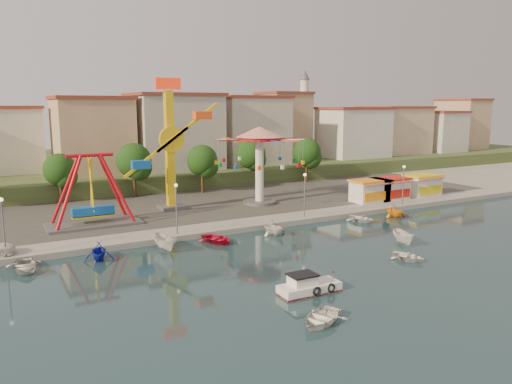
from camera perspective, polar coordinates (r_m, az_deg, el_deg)
ground at (r=45.35m, az=6.54°, el=-7.88°), size 200.00×200.00×0.00m
quay_deck at (r=101.13m, az=-14.37°, el=1.95°), size 200.00×100.00×0.60m
asphalt_pad at (r=70.97m, az=-7.69°, el=-0.88°), size 90.00×28.00×0.01m
hill_terrace at (r=105.78m, az=-15.10°, el=2.91°), size 200.00×60.00×3.00m
pirate_ship_ride at (r=57.95m, az=-18.27°, el=0.07°), size 10.00×5.00×8.00m
kamikaze_tower at (r=63.77m, az=-9.38°, el=4.92°), size 8.35×3.10×16.50m
wave_swinger at (r=66.59m, az=0.40°, el=5.09°), size 11.60×11.60×10.40m
booth_left at (r=70.44m, az=12.88°, el=0.16°), size 5.40×3.78×3.08m
booth_mid at (r=72.96m, az=15.06°, el=0.40°), size 5.40×3.78×3.08m
booth_right at (r=77.61m, az=18.53°, el=0.78°), size 5.40×3.78×3.08m
lamp_post_0 at (r=49.16m, az=-26.88°, el=-3.76°), size 0.14×0.14×5.00m
lamp_post_1 at (r=52.12m, az=-9.07°, el=-2.06°), size 0.14×0.14×5.00m
lamp_post_2 at (r=59.39m, az=5.57°, el=-0.51°), size 0.14×0.14×5.00m
lamp_post_3 at (r=69.65m, az=16.47°, el=0.67°), size 0.14×0.14×5.00m
tree_1 at (r=72.33m, az=-21.52°, el=2.40°), size 4.35×4.35×6.80m
tree_2 at (r=73.79m, az=-13.80°, el=3.50°), size 5.02×5.02×7.85m
tree_3 at (r=75.73m, az=-6.18°, el=3.62°), size 4.68×4.68×7.32m
tree_4 at (r=82.72m, az=-0.59°, el=4.34°), size 4.86×4.86×7.60m
tree_5 at (r=86.44m, az=5.84°, el=4.50°), size 4.83×4.83×7.54m
building_1 at (r=86.68m, az=-26.49°, el=4.60°), size 12.33×9.01×8.63m
building_2 at (r=88.75m, az=-18.05°, el=6.09°), size 11.95×9.28×11.23m
building_3 at (r=89.52m, az=-8.89°, el=5.84°), size 12.59×10.50×9.20m
building_4 at (r=98.03m, az=-2.15°, el=6.31°), size 10.75×9.23×9.24m
building_5 at (r=103.12m, az=4.97°, el=7.01°), size 12.77×10.96×11.21m
building_6 at (r=108.92m, az=10.62°, el=7.33°), size 8.23×8.98×12.36m
building_7 at (r=120.52m, az=13.47°, el=6.61°), size 11.59×10.93×8.76m
building_8 at (r=125.89m, az=20.24°, el=7.27°), size 12.84×9.28×12.58m
building_9 at (r=138.16m, az=23.02°, el=6.58°), size 12.95×9.17×9.21m
minaret at (r=108.07m, az=5.51°, el=9.22°), size 2.80×2.80×18.00m
cabin_motorboat at (r=37.93m, az=5.96°, el=-10.78°), size 4.79×2.02×1.67m
rowboat_a at (r=47.39m, az=16.97°, el=-7.06°), size 3.01×3.65×0.66m
rowboat_b at (r=33.16m, az=7.42°, el=-14.06°), size 4.54×4.03×0.78m
skiff at (r=52.39m, az=16.53°, el=-5.00°), size 2.44×3.83×1.39m
moored_boat_0 at (r=46.80m, az=-24.91°, el=-7.66°), size 2.95×4.09×0.84m
moored_boat_1 at (r=47.42m, az=-17.52°, el=-6.45°), size 3.41×3.71×1.64m
moored_boat_2 at (r=48.96m, az=-10.35°, el=-5.70°), size 1.80×4.07×1.53m
moored_boat_3 at (r=51.00m, az=-4.48°, el=-5.36°), size 3.76×4.49×0.80m
moored_boat_4 at (r=53.91m, az=1.99°, el=-3.98°), size 3.53×3.85×1.72m
moored_boat_6 at (r=61.14m, az=11.93°, el=-2.99°), size 3.31×4.07×0.74m
moored_boat_7 at (r=64.62m, az=15.52°, el=-2.02°), size 2.75×3.18×1.67m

